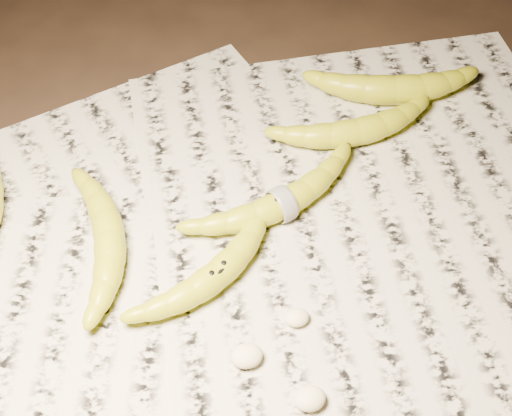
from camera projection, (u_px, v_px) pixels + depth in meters
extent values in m
plane|color=black|center=(249.00, 270.00, 0.80)|extent=(3.00, 3.00, 0.00)
cube|color=beige|center=(242.00, 241.00, 0.82)|extent=(0.90, 0.70, 0.01)
torus|color=white|center=(282.00, 202.00, 0.83)|extent=(0.02, 0.04, 0.04)
ellipsoid|color=beige|center=(247.00, 354.00, 0.72)|extent=(0.03, 0.03, 0.02)
ellipsoid|color=beige|center=(310.00, 397.00, 0.69)|extent=(0.03, 0.03, 0.02)
ellipsoid|color=beige|center=(297.00, 316.00, 0.74)|extent=(0.03, 0.02, 0.02)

